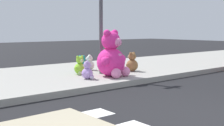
# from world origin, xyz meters

# --- Properties ---
(ground_plane) EXTENTS (60.00, 60.00, 0.00)m
(ground_plane) POSITION_xyz_m (0.00, 0.00, 0.00)
(ground_plane) COLOR black
(sidewalk) EXTENTS (28.00, 4.40, 0.15)m
(sidewalk) POSITION_xyz_m (0.00, 5.20, 0.07)
(sidewalk) COLOR #9E9B93
(sidewalk) RESTS_ON ground_plane
(sign_pole) EXTENTS (0.56, 0.11, 3.20)m
(sign_pole) POSITION_xyz_m (1.00, 4.40, 1.85)
(sign_pole) COLOR #4C4C51
(sign_pole) RESTS_ON sidewalk
(plush_pink_large) EXTENTS (0.97, 0.91, 1.28)m
(plush_pink_large) POSITION_xyz_m (0.94, 3.81, 0.66)
(plush_pink_large) COLOR #F22D93
(plush_pink_large) RESTS_ON sidewalk
(plush_teal) EXTENTS (0.36, 0.37, 0.51)m
(plush_teal) POSITION_xyz_m (0.73, 5.02, 0.35)
(plush_teal) COLOR teal
(plush_teal) RESTS_ON sidewalk
(plush_brown) EXTENTS (0.45, 0.42, 0.60)m
(plush_brown) POSITION_xyz_m (2.03, 4.21, 0.39)
(plush_brown) COLOR olive
(plush_brown) RESTS_ON sidewalk
(plush_lavender) EXTENTS (0.34, 0.34, 0.48)m
(plush_lavender) POSITION_xyz_m (0.17, 3.87, 0.34)
(plush_lavender) COLOR #B28CD8
(plush_lavender) RESTS_ON sidewalk
(plush_lime) EXTENTS (0.42, 0.36, 0.54)m
(plush_lime) POSITION_xyz_m (0.44, 4.65, 0.37)
(plush_lime) COLOR #8CD133
(plush_lime) RESTS_ON sidewalk
(plush_red) EXTENTS (0.41, 0.41, 0.57)m
(plush_red) POSITION_xyz_m (1.63, 4.81, 0.38)
(plush_red) COLOR red
(plush_red) RESTS_ON sidewalk
(plush_white) EXTENTS (0.35, 0.34, 0.49)m
(plush_white) POSITION_xyz_m (1.15, 5.24, 0.35)
(plush_white) COLOR white
(plush_white) RESTS_ON sidewalk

